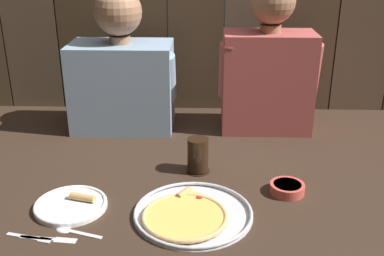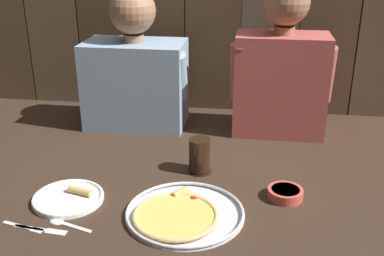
{
  "view_description": "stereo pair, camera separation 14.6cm",
  "coord_description": "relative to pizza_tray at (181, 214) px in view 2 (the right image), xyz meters",
  "views": [
    {
      "loc": [
        0.05,
        -1.25,
        0.74
      ],
      "look_at": [
        0.0,
        0.1,
        0.18
      ],
      "focal_mm": 43.48,
      "sensor_mm": 36.0,
      "label": 1
    },
    {
      "loc": [
        0.19,
        -1.24,
        0.74
      ],
      "look_at": [
        0.0,
        0.1,
        0.18
      ],
      "focal_mm": 43.48,
      "sensor_mm": 36.0,
      "label": 2
    }
  ],
  "objects": [
    {
      "name": "dipping_bowl",
      "position": [
        0.3,
        0.14,
        0.01
      ],
      "size": [
        0.11,
        0.11,
        0.03
      ],
      "color": "#CC4C42",
      "rests_on": "ground"
    },
    {
      "name": "diner_left",
      "position": [
        -0.3,
        0.67,
        0.24
      ],
      "size": [
        0.44,
        0.24,
        0.57
      ],
      "color": "#849EB7",
      "rests_on": "ground"
    },
    {
      "name": "drinking_glass",
      "position": [
        0.02,
        0.28,
        0.05
      ],
      "size": [
        0.08,
        0.08,
        0.12
      ],
      "color": "black",
      "rests_on": "ground"
    },
    {
      "name": "table_spoon",
      "position": [
        -0.32,
        -0.08,
        -0.01
      ],
      "size": [
        0.14,
        0.06,
        0.01
      ],
      "color": "silver",
      "rests_on": "ground"
    },
    {
      "name": "pizza_tray",
      "position": [
        0.0,
        0.0,
        0.0
      ],
      "size": [
        0.34,
        0.34,
        0.03
      ],
      "color": "silver",
      "rests_on": "ground"
    },
    {
      "name": "ground_plane",
      "position": [
        -0.01,
        0.13,
        -0.01
      ],
      "size": [
        3.2,
        3.2,
        0.0
      ],
      "primitive_type": "plane",
      "color": "#332319"
    },
    {
      "name": "diner_right",
      "position": [
        0.29,
        0.67,
        0.27
      ],
      "size": [
        0.39,
        0.2,
        0.61
      ],
      "color": "#AD4C47",
      "rests_on": "ground"
    },
    {
      "name": "table_knife",
      "position": [
        -0.37,
        -0.12,
        -0.01
      ],
      "size": [
        0.16,
        0.03,
        0.01
      ],
      "color": "silver",
      "rests_on": "ground"
    },
    {
      "name": "dinner_plate",
      "position": [
        -0.35,
        0.04,
        -0.0
      ],
      "size": [
        0.21,
        0.21,
        0.03
      ],
      "color": "white",
      "rests_on": "ground"
    },
    {
      "name": "table_fork",
      "position": [
        -0.42,
        -0.11,
        -0.01
      ],
      "size": [
        0.13,
        0.04,
        0.01
      ],
      "color": "silver",
      "rests_on": "ground"
    }
  ]
}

